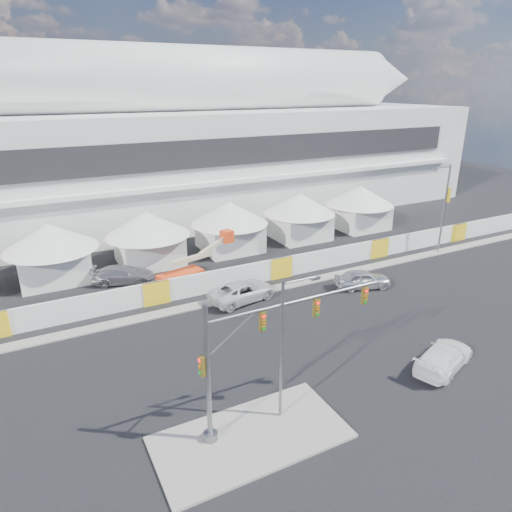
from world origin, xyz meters
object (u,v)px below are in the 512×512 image
pickup_curb (243,291)px  streetlight_median (285,341)px  lot_car_c (123,275)px  traffic_mast (248,357)px  sedan_silver (363,279)px  pickup_near (444,357)px  boom_lift (188,272)px  streetlight_curb (443,203)px

pickup_curb → streetlight_median: streetlight_median is taller
lot_car_c → traffic_mast: bearing=-157.5°
sedan_silver → streetlight_median: (-14.99, -11.41, 3.95)m
sedan_silver → lot_car_c: sedan_silver is taller
lot_car_c → pickup_near: bearing=-128.3°
pickup_curb → boom_lift: bearing=18.2°
lot_car_c → boom_lift: size_ratio=0.68×
traffic_mast → pickup_near: bearing=-3.4°
traffic_mast → boom_lift: traffic_mast is taller
streetlight_curb → pickup_near: bearing=-136.8°
pickup_curb → streetlight_curb: size_ratio=0.62×
traffic_mast → boom_lift: (3.56, 19.47, -3.35)m
traffic_mast → streetlight_median: bearing=-1.6°
streetlight_median → lot_car_c: bearing=99.9°
sedan_silver → streetlight_curb: streetlight_curb is taller
sedan_silver → streetlight_median: bearing=145.8°
pickup_curb → pickup_near: 16.50m
sedan_silver → pickup_curb: sedan_silver is taller
traffic_mast → streetlight_curb: size_ratio=1.10×
traffic_mast → streetlight_curb: (30.22, 14.73, 1.12)m
pickup_near → lot_car_c: (-15.44, 23.18, 0.01)m
lot_car_c → boom_lift: 6.06m
sedan_silver → boom_lift: (-13.57, 8.11, 0.25)m
streetlight_median → traffic_mast: bearing=178.4°
sedan_silver → pickup_curb: bearing=94.5°
streetlight_median → pickup_near: bearing=-3.7°
sedan_silver → streetlight_curb: (13.09, 3.38, 4.72)m
traffic_mast → boom_lift: size_ratio=1.28×
pickup_near → boom_lift: bearing=6.8°
pickup_near → traffic_mast: size_ratio=0.52×
streetlight_median → streetlight_curb: bearing=27.8°
traffic_mast → streetlight_median: 2.17m
boom_lift → streetlight_median: bearing=-108.3°
streetlight_curb → sedan_silver: bearing=-165.5°
sedan_silver → pickup_curb: size_ratio=0.83×
streetlight_median → boom_lift: (1.42, 19.53, -3.71)m
pickup_near → lot_car_c: 27.85m
pickup_near → lot_car_c: bearing=14.0°
traffic_mast → streetlight_curb: 33.64m
pickup_curb → traffic_mast: traffic_mast is taller
streetlight_curb → boom_lift: streetlight_curb is taller
streetlight_median → streetlight_curb: streetlight_curb is taller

